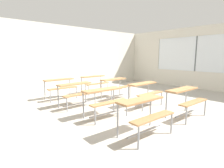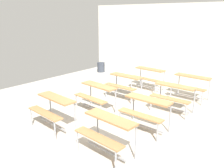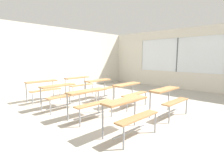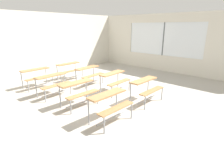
{
  "view_description": "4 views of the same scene",
  "coord_description": "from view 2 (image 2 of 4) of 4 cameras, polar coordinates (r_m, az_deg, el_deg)",
  "views": [
    {
      "loc": [
        -3.8,
        -3.3,
        1.6
      ],
      "look_at": [
        -0.24,
        0.77,
        0.73
      ],
      "focal_mm": 28.0,
      "sensor_mm": 36.0,
      "label": 1
    },
    {
      "loc": [
        3.25,
        -4.15,
        2.59
      ],
      "look_at": [
        -0.7,
        0.45,
        0.79
      ],
      "focal_mm": 37.6,
      "sensor_mm": 36.0,
      "label": 2
    },
    {
      "loc": [
        -3.8,
        -3.3,
        1.6
      ],
      "look_at": [
        0.14,
        0.46,
        0.75
      ],
      "focal_mm": 28.0,
      "sensor_mm": 36.0,
      "label": 3
    },
    {
      "loc": [
        -4.17,
        -4.01,
        2.36
      ],
      "look_at": [
        0.34,
        0.02,
        0.41
      ],
      "focal_mm": 28.83,
      "sensor_mm": 36.0,
      "label": 4
    }
  ],
  "objects": [
    {
      "name": "ground",
      "position": [
        5.88,
        2.35,
        -9.85
      ],
      "size": [
        10.0,
        9.0,
        0.05
      ],
      "primitive_type": "cube",
      "color": "#ADA89E"
    },
    {
      "name": "wall_back",
      "position": [
        9.3,
        20.16,
        8.84
      ],
      "size": [
        10.0,
        0.12,
        3.0
      ],
      "primitive_type": "cube",
      "color": "silver",
      "rests_on": "ground"
    },
    {
      "name": "desk_bench_r0c0",
      "position": [
        5.62,
        -14.25,
        -5.1
      ],
      "size": [
        1.12,
        0.63,
        0.74
      ],
      "rotation": [
        0.0,
        0.0,
        -0.04
      ],
      "color": "#A87547",
      "rests_on": "ground"
    },
    {
      "name": "desk_bench_r0c1",
      "position": [
        4.44,
        -1.35,
        -10.61
      ],
      "size": [
        1.12,
        0.63,
        0.74
      ],
      "rotation": [
        0.0,
        0.0,
        -0.03
      ],
      "color": "#A87547",
      "rests_on": "ground"
    },
    {
      "name": "desk_bench_r1c0",
      "position": [
        6.39,
        -3.93,
        -1.96
      ],
      "size": [
        1.13,
        0.64,
        0.74
      ],
      "rotation": [
        0.0,
        0.0,
        -0.05
      ],
      "color": "#A87547",
      "rests_on": "ground"
    },
    {
      "name": "desk_bench_r1c1",
      "position": [
        5.41,
        8.14,
        -5.59
      ],
      "size": [
        1.11,
        0.61,
        0.74
      ],
      "rotation": [
        0.0,
        0.0,
        0.02
      ],
      "color": "#A87547",
      "rests_on": "ground"
    },
    {
      "name": "desk_bench_r2c0",
      "position": [
        7.4,
        2.94,
        0.65
      ],
      "size": [
        1.11,
        0.61,
        0.74
      ],
      "rotation": [
        0.0,
        0.0,
        0.02
      ],
      "color": "#A87547",
      "rests_on": "ground"
    },
    {
      "name": "desk_bench_r2c1",
      "position": [
        6.57,
        14.69,
        -1.96
      ],
      "size": [
        1.12,
        0.64,
        0.74
      ],
      "rotation": [
        0.0,
        0.0,
        0.04
      ],
      "color": "#A87547",
      "rests_on": "ground"
    },
    {
      "name": "desk_bench_r3c0",
      "position": [
        8.4,
        8.78,
        2.41
      ],
      "size": [
        1.12,
        0.63,
        0.74
      ],
      "rotation": [
        0.0,
        0.0,
        -0.03
      ],
      "color": "#A87547",
      "rests_on": "ground"
    },
    {
      "name": "desk_bench_r3c1",
      "position": [
        7.72,
        18.62,
        0.47
      ],
      "size": [
        1.1,
        0.59,
        0.74
      ],
      "rotation": [
        0.0,
        0.0,
        0.0
      ],
      "color": "#A87547",
      "rests_on": "ground"
    },
    {
      "name": "trash_bin",
      "position": [
        10.98,
        -2.69,
        4.11
      ],
      "size": [
        0.35,
        0.35,
        0.45
      ],
      "primitive_type": "cylinder",
      "color": "#333842",
      "rests_on": "ground"
    }
  ]
}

